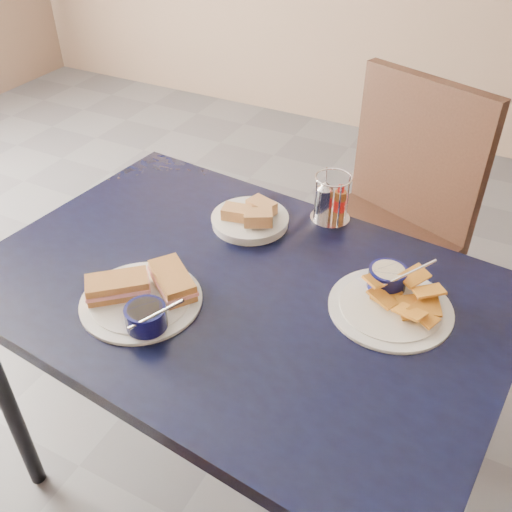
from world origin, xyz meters
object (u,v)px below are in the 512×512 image
at_px(dining_table, 238,305).
at_px(condiment_caddy, 330,201).
at_px(sandwich_plate, 144,295).
at_px(bread_basket, 251,218).
at_px(chair_far, 382,209).
at_px(plantain_plate, 391,297).

xyz_separation_m(dining_table, condiment_caddy, (0.09, 0.37, 0.12)).
bearing_deg(sandwich_plate, bread_basket, 80.54).
height_order(bread_basket, condiment_caddy, condiment_caddy).
bearing_deg(sandwich_plate, condiment_caddy, 65.05).
distance_m(chair_far, condiment_caddy, 0.45).
relative_size(dining_table, chair_far, 1.31).
distance_m(bread_basket, condiment_caddy, 0.22).
relative_size(sandwich_plate, condiment_caddy, 2.24).
distance_m(chair_far, sandwich_plate, 0.98).
bearing_deg(sandwich_plate, dining_table, 44.78).
relative_size(sandwich_plate, plantain_plate, 1.09).
bearing_deg(dining_table, plantain_plate, 17.06).
distance_m(sandwich_plate, condiment_caddy, 0.58).
bearing_deg(chair_far, dining_table, -100.93).
distance_m(dining_table, bread_basket, 0.27).
distance_m(dining_table, condiment_caddy, 0.40).
distance_m(sandwich_plate, bread_basket, 0.40).
height_order(plantain_plate, bread_basket, plantain_plate).
xyz_separation_m(chair_far, bread_basket, (-0.24, -0.51, 0.19)).
distance_m(dining_table, plantain_plate, 0.37).
xyz_separation_m(sandwich_plate, plantain_plate, (0.50, 0.26, -0.01)).
xyz_separation_m(chair_far, sandwich_plate, (-0.30, -0.91, 0.20)).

